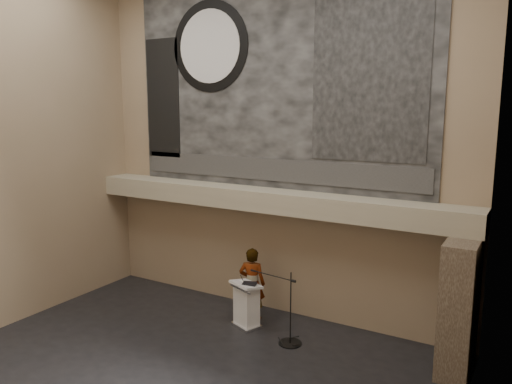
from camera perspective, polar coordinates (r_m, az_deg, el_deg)
The scene contains 18 objects.
floor at distance 10.42m, azimuth -9.54°, elevation -20.39°, with size 10.00×10.00×0.00m, color black.
wall_back at distance 12.35m, azimuth 1.89°, elevation 5.36°, with size 10.00×0.02×8.50m, color #846E53.
wall_right at distance 6.95m, azimuth 22.82°, elevation 0.96°, with size 0.02×8.00×8.50m, color #846E53.
soffit at distance 12.18m, azimuth 0.95°, elevation -0.88°, with size 10.00×0.80×0.50m, color gray.
sprinkler_left at distance 13.04m, azimuth -5.30°, elevation -1.45°, with size 0.04×0.04×0.06m, color #B2893D.
sprinkler_right at distance 11.40m, azimuth 9.18°, elevation -3.20°, with size 0.04×0.04×0.06m, color #B2893D.
banner at distance 12.29m, azimuth 1.86°, elevation 12.10°, with size 8.00×0.05×5.00m, color black.
banner_text_strip at distance 12.35m, azimuth 1.72°, elevation 2.56°, with size 7.76×0.02×0.55m, color #2C2C2C.
banner_clock_rim at distance 13.29m, azimuth -5.32°, elevation 16.23°, with size 2.30×2.30×0.02m, color black.
banner_clock_face at distance 13.27m, azimuth -5.37°, elevation 16.24°, with size 1.84×1.84×0.02m, color silver.
banner_building_print at distance 11.31m, azimuth 12.77°, elevation 12.56°, with size 2.60×0.02×3.60m, color black.
banner_brick_print at distance 14.20m, azimuth -10.58°, elevation 10.45°, with size 1.10×0.02×3.20m, color black.
stone_pier at distance 10.77m, azimuth 22.23°, elevation -11.99°, with size 0.60×1.40×2.70m, color #413428.
lectern at distance 12.13m, azimuth -1.10°, elevation -12.78°, with size 0.85×0.74×1.13m.
binder at distance 11.83m, azimuth -0.75°, elevation -10.43°, with size 0.32×0.26×0.04m, color black.
papers at distance 11.97m, azimuth -1.77°, elevation -10.27°, with size 0.21×0.29×0.01m, color silver.
speaker_person at distance 12.45m, azimuth -0.46°, elevation -10.43°, with size 0.66×0.43×1.81m, color silver.
mic_stand at distance 11.52m, azimuth 3.79°, elevation -15.80°, with size 1.35×0.52×1.66m.
Camera 1 is at (5.88, -6.82, 5.24)m, focal length 35.00 mm.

